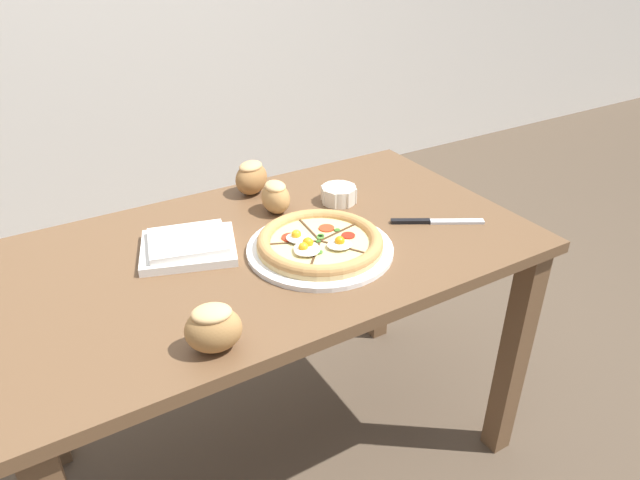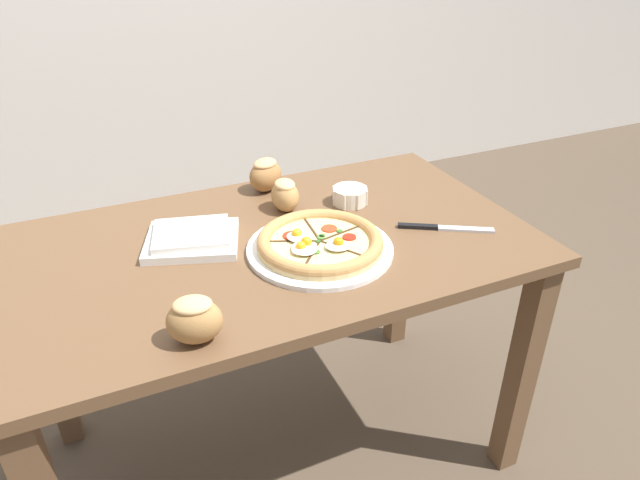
{
  "view_description": "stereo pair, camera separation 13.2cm",
  "coord_description": "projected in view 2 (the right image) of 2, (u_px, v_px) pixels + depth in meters",
  "views": [
    {
      "loc": [
        -0.5,
        -1.07,
        1.41
      ],
      "look_at": [
        0.08,
        -0.09,
        0.75
      ],
      "focal_mm": 32.0,
      "sensor_mm": 36.0,
      "label": 1
    },
    {
      "loc": [
        -0.39,
        -1.13,
        1.41
      ],
      "look_at": [
        0.08,
        -0.09,
        0.75
      ],
      "focal_mm": 32.0,
      "sensor_mm": 36.0,
      "label": 2
    }
  ],
  "objects": [
    {
      "name": "bread_piece_mid",
      "position": [
        194.0,
        319.0,
        1.03
      ],
      "size": [
        0.12,
        0.1,
        0.09
      ],
      "rotation": [
        0.0,
        0.0,
        2.83
      ],
      "color": "#B27F47",
      "rests_on": "dining_table"
    },
    {
      "name": "bread_piece_far",
      "position": [
        266.0,
        174.0,
        1.6
      ],
      "size": [
        0.13,
        0.12,
        0.09
      ],
      "rotation": [
        0.0,
        0.0,
        0.52
      ],
      "color": "#A3703D",
      "rests_on": "dining_table"
    },
    {
      "name": "bread_piece_near",
      "position": [
        285.0,
        194.0,
        1.5
      ],
      "size": [
        0.08,
        0.1,
        0.09
      ],
      "rotation": [
        0.0,
        0.0,
        1.51
      ],
      "color": "#B27F47",
      "rests_on": "dining_table"
    },
    {
      "name": "pizza",
      "position": [
        320.0,
        244.0,
        1.32
      ],
      "size": [
        0.34,
        0.34,
        0.06
      ],
      "color": "white",
      "rests_on": "dining_table"
    },
    {
      "name": "ground_plane",
      "position": [
        283.0,
        447.0,
        1.73
      ],
      "size": [
        12.0,
        12.0,
        0.0
      ],
      "primitive_type": "plane",
      "color": "brown"
    },
    {
      "name": "napkin_folded",
      "position": [
        192.0,
        238.0,
        1.35
      ],
      "size": [
        0.26,
        0.24,
        0.04
      ],
      "rotation": [
        0.0,
        0.0,
        -0.33
      ],
      "color": "silver",
      "rests_on": "dining_table"
    },
    {
      "name": "ramekin_bowl",
      "position": [
        350.0,
        195.0,
        1.54
      ],
      "size": [
        0.1,
        0.1,
        0.05
      ],
      "color": "silver",
      "rests_on": "dining_table"
    },
    {
      "name": "dining_table",
      "position": [
        275.0,
        280.0,
        1.43
      ],
      "size": [
        1.25,
        0.72,
        0.72
      ],
      "color": "brown",
      "rests_on": "ground_plane"
    },
    {
      "name": "knife_main",
      "position": [
        444.0,
        228.0,
        1.42
      ],
      "size": [
        0.21,
        0.14,
        0.01
      ],
      "rotation": [
        0.0,
        0.0,
        -0.53
      ],
      "color": "silver",
      "rests_on": "dining_table"
    }
  ]
}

